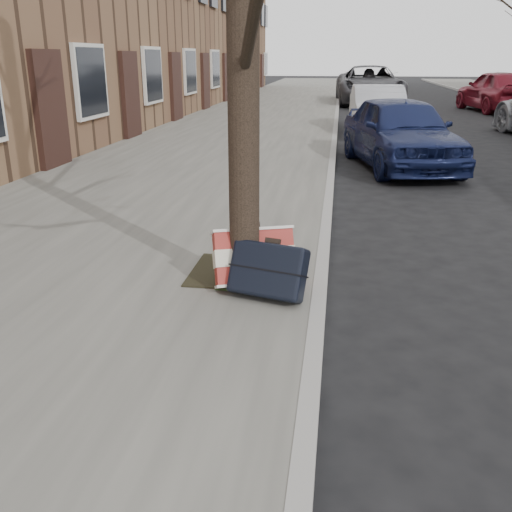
# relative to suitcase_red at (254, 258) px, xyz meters

# --- Properties ---
(ground) EXTENTS (120.00, 120.00, 0.00)m
(ground) POSITION_rel_suitcase_red_xyz_m (1.81, -0.90, -0.38)
(ground) COLOR black
(ground) RESTS_ON ground
(near_sidewalk) EXTENTS (5.00, 70.00, 0.12)m
(near_sidewalk) POSITION_rel_suitcase_red_xyz_m (-1.89, 14.10, -0.32)
(near_sidewalk) COLOR gray
(near_sidewalk) RESTS_ON ground
(house_near) EXTENTS (6.80, 40.00, 7.00)m
(house_near) POSITION_rel_suitcase_red_xyz_m (-7.79, 15.10, 3.12)
(house_near) COLOR brown
(house_near) RESTS_ON ground
(dirt_patch) EXTENTS (0.85, 0.85, 0.02)m
(dirt_patch) POSITION_rel_suitcase_red_xyz_m (-0.19, 0.30, -0.25)
(dirt_patch) COLOR black
(dirt_patch) RESTS_ON near_sidewalk
(suitcase_red) EXTENTS (0.75, 0.56, 0.51)m
(suitcase_red) POSITION_rel_suitcase_red_xyz_m (0.00, 0.00, 0.00)
(suitcase_red) COLOR maroon
(suitcase_red) RESTS_ON near_sidewalk
(suitcase_navy) EXTENTS (0.69, 0.52, 0.48)m
(suitcase_navy) POSITION_rel_suitcase_red_xyz_m (0.15, -0.23, -0.02)
(suitcase_navy) COLOR black
(suitcase_navy) RESTS_ON near_sidewalk
(car_near_front) EXTENTS (2.33, 4.11, 1.32)m
(car_near_front) POSITION_rel_suitcase_red_xyz_m (1.79, 6.50, 0.28)
(car_near_front) COLOR #141C46
(car_near_front) RESTS_ON ground
(car_near_mid) EXTENTS (1.48, 3.85, 1.25)m
(car_near_mid) POSITION_rel_suitcase_red_xyz_m (1.67, 11.56, 0.25)
(car_near_mid) COLOR #B4B5BD
(car_near_mid) RESTS_ON ground
(car_near_back) EXTENTS (2.94, 5.92, 1.61)m
(car_near_back) POSITION_rel_suitcase_red_xyz_m (1.87, 21.55, 0.43)
(car_near_back) COLOR #3C3C40
(car_near_back) RESTS_ON ground
(car_far_back) EXTENTS (2.49, 4.75, 1.54)m
(car_far_back) POSITION_rel_suitcase_red_xyz_m (6.46, 18.66, 0.39)
(car_far_back) COLOR maroon
(car_far_back) RESTS_ON ground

